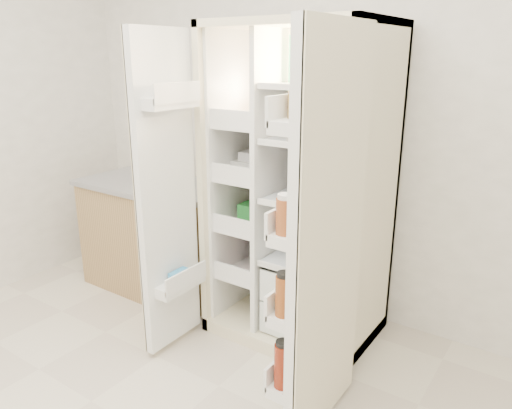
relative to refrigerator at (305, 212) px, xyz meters
The scene contains 5 objects.
wall_back 0.70m from the refrigerator, 99.35° to the left, with size 4.00×0.02×2.70m, color white.
refrigerator is the anchor object (origin of this frame).
freezer_door 0.81m from the refrigerator, 130.48° to the right, with size 0.15×0.40×1.72m.
fridge_door 0.85m from the refrigerator, 56.18° to the right, with size 0.17×0.58×1.72m.
kitchen_counter 1.17m from the refrigerator, behind, with size 1.08×0.58×0.78m.
Camera 1 is at (1.35, -0.73, 1.63)m, focal length 34.00 mm.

